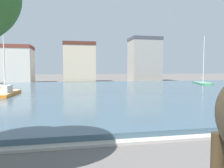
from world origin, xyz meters
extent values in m
cube|color=#3D5666|center=(0.00, 29.66, 0.19)|extent=(91.89, 40.33, 0.37)
cube|color=#ADA89E|center=(0.00, 9.25, 0.06)|extent=(91.89, 0.50, 0.12)
ellipsoid|color=white|center=(-13.16, 34.75, 0.39)|extent=(2.54, 3.02, 0.75)
cube|color=#236B42|center=(22.02, 38.48, 0.28)|extent=(4.16, 7.16, 0.55)
ellipsoid|color=#236B42|center=(21.01, 35.39, 0.28)|extent=(2.57, 2.87, 0.53)
cube|color=gray|center=(22.02, 38.48, 0.58)|extent=(4.08, 7.02, 0.06)
cylinder|color=silver|center=(21.86, 37.99, 4.99)|extent=(0.12, 0.12, 8.88)
cylinder|color=silver|center=(22.23, 39.13, 1.45)|extent=(0.82, 2.30, 0.08)
cube|color=orange|center=(-10.08, 25.35, 0.33)|extent=(2.30, 5.96, 0.65)
ellipsoid|color=orange|center=(-10.02, 28.16, 0.33)|extent=(2.00, 2.11, 0.62)
cube|color=#E2A56E|center=(-10.08, 25.35, 0.68)|extent=(2.25, 5.84, 0.06)
cube|color=silver|center=(-10.09, 24.91, 1.07)|extent=(1.56, 2.10, 0.71)
cylinder|color=silver|center=(-10.07, 25.79, 4.84)|extent=(0.12, 0.12, 8.39)
cylinder|color=silver|center=(-10.10, 24.76, 1.55)|extent=(0.13, 2.07, 0.08)
cube|color=beige|center=(-14.68, 53.04, 3.81)|extent=(6.58, 6.83, 7.62)
cube|color=brown|center=(-14.68, 53.04, 8.02)|extent=(6.72, 6.96, 0.80)
cube|color=#C6B293|center=(-0.89, 53.98, 4.31)|extent=(7.32, 7.67, 8.63)
cube|color=#51281E|center=(-0.89, 53.98, 9.03)|extent=(7.46, 7.82, 0.80)
cube|color=gray|center=(16.10, 54.96, 5.27)|extent=(7.56, 6.14, 10.53)
cube|color=#42424C|center=(16.10, 54.96, 10.93)|extent=(7.71, 6.27, 0.80)
camera|label=1|loc=(-3.32, 0.68, 3.07)|focal=34.92mm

